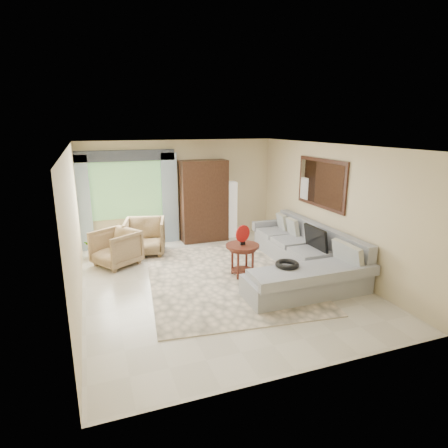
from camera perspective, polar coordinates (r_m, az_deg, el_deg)
name	(u,v)px	position (r m, az deg, el deg)	size (l,w,h in m)	color
ground	(218,281)	(7.40, -0.90, -8.72)	(6.00, 6.00, 0.00)	silver
area_rug	(227,277)	(7.56, 0.41, -8.10)	(3.00, 4.00, 0.02)	#FBE3C6
sectional_sofa	(303,260)	(7.87, 11.93, -5.34)	(2.30, 3.46, 0.90)	#95989D
tv_screen	(316,238)	(7.87, 13.81, -2.12)	(0.06, 0.74, 0.48)	black
garden_hose	(287,264)	(6.83, 9.59, -6.07)	(0.43, 0.43, 0.09)	black
coffee_table	(242,260)	(7.51, 2.82, -5.48)	(0.67, 0.67, 0.67)	#491913
red_disc	(243,234)	(7.34, 2.87, -1.47)	(0.34, 0.34, 0.03)	#B11411
armchair_left	(116,248)	(8.41, -16.15, -3.54)	(0.83, 0.86, 0.78)	#A08557
armchair_right	(145,237)	(8.98, -11.96, -1.89)	(0.90, 0.92, 0.84)	#9A7D54
potted_plant	(96,246)	(9.12, -18.98, -3.17)	(0.48, 0.41, 0.53)	#999999
armoire	(204,201)	(9.73, -3.13, 3.52)	(1.20, 0.55, 2.10)	black
floor_lamp	(231,209)	(10.10, 1.14, 2.23)	(0.24, 0.24, 1.50)	silver
window	(127,190)	(9.55, -14.62, 4.98)	(1.80, 0.04, 1.40)	#669E59
curtain_left	(82,204)	(9.47, -20.79, 2.87)	(0.40, 0.08, 2.30)	#9EB7CC
curtain_right	(170,198)	(9.66, -8.26, 3.91)	(0.40, 0.08, 2.30)	#9EB7CC
valance	(125,156)	(9.38, -14.92, 10.03)	(2.40, 0.12, 0.26)	#1E232D
wall_mirror	(321,183)	(8.31, 14.57, 6.02)	(0.05, 1.70, 1.05)	black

